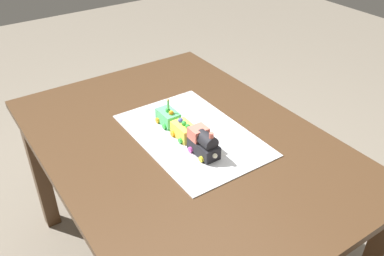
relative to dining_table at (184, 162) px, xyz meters
The scene contains 6 objects.
dining_table is the anchor object (origin of this frame).
cake_board 0.12m from the dining_table, 79.00° to the right, with size 0.60×0.40×0.00m, color silver.
cake_locomotive 0.20m from the dining_table, behind, with size 0.14×0.08×0.12m.
cake_car_gondola_lemon 0.14m from the dining_table, 41.60° to the right, with size 0.10×0.08×0.07m.
cake_car_hopper_mint_green 0.19m from the dining_table, ahead, with size 0.10×0.08×0.07m.
birthday_candle 0.24m from the dining_table, ahead, with size 0.01×0.01×0.05m.
Camera 1 is at (-1.09, 0.70, 1.66)m, focal length 38.44 mm.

